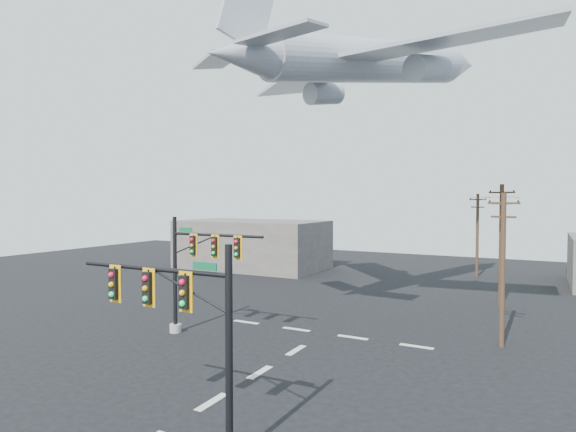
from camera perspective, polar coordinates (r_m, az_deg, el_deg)
The scene contains 10 objects.
ground at distance 22.47m, azimuth -9.03°, elevation -20.94°, with size 120.00×120.00×0.00m, color black.
lane_markings at distance 26.63m, azimuth -1.79°, elevation -17.15°, with size 14.00×21.20×0.01m.
signal_mast_near at distance 17.39m, azimuth -11.86°, elevation -13.49°, with size 7.10×0.80×7.29m.
signal_mast_far at distance 31.30m, azimuth -11.00°, elevation -6.21°, with size 7.10×0.84×7.60m.
utility_pole_a at distance 31.12m, azimuth 24.10°, elevation -5.50°, with size 1.79×0.62×9.12m.
utility_pole_b at distance 42.56m, azimuth 23.94°, elevation -2.92°, with size 2.00×0.55×9.95m.
utility_pole_c at distance 57.53m, azimuth 21.53°, elevation -1.96°, with size 1.86×0.69×9.32m.
power_lines at distance 44.15m, azimuth 23.14°, elevation 2.05°, with size 6.05×26.25×0.11m.
airliner at distance 37.34m, azimuth 9.96°, elevation 17.54°, with size 25.07×27.31×7.49m.
building_left at distance 61.15m, azimuth -4.28°, elevation -3.36°, with size 18.00×10.00×6.00m, color #666059.
Camera 1 is at (12.48, -16.49, 8.77)m, focal length 30.00 mm.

